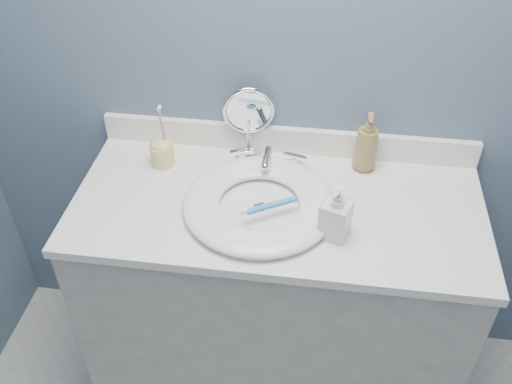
% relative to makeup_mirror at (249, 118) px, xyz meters
% --- Properties ---
extents(back_wall, '(2.20, 0.02, 2.40)m').
position_rel_makeup_mirror_xyz_m(back_wall, '(0.12, 0.04, 0.19)').
color(back_wall, slate).
rests_on(back_wall, ground).
extents(vanity_cabinet, '(1.20, 0.55, 0.85)m').
position_rel_makeup_mirror_xyz_m(vanity_cabinet, '(0.12, -0.24, -0.59)').
color(vanity_cabinet, beige).
rests_on(vanity_cabinet, ground).
extents(countertop, '(1.22, 0.57, 0.03)m').
position_rel_makeup_mirror_xyz_m(countertop, '(0.12, -0.24, -0.15)').
color(countertop, white).
rests_on(countertop, vanity_cabinet).
extents(backsplash, '(1.22, 0.02, 0.09)m').
position_rel_makeup_mirror_xyz_m(backsplash, '(0.12, 0.02, -0.09)').
color(backsplash, white).
rests_on(backsplash, countertop).
extents(basin, '(0.45, 0.45, 0.04)m').
position_rel_makeup_mirror_xyz_m(basin, '(0.07, -0.27, -0.11)').
color(basin, white).
rests_on(basin, countertop).
extents(drain, '(0.04, 0.04, 0.01)m').
position_rel_makeup_mirror_xyz_m(drain, '(0.07, -0.27, -0.13)').
color(drain, silver).
rests_on(drain, countertop).
extents(faucet, '(0.25, 0.13, 0.07)m').
position_rel_makeup_mirror_xyz_m(faucet, '(0.07, -0.07, -0.11)').
color(faucet, silver).
rests_on(faucet, countertop).
extents(makeup_mirror, '(0.16, 0.09, 0.24)m').
position_rel_makeup_mirror_xyz_m(makeup_mirror, '(0.00, 0.00, 0.00)').
color(makeup_mirror, silver).
rests_on(makeup_mirror, countertop).
extents(soap_bottle_amber, '(0.08, 0.08, 0.20)m').
position_rel_makeup_mirror_xyz_m(soap_bottle_amber, '(0.37, -0.03, -0.03)').
color(soap_bottle_amber, olive).
rests_on(soap_bottle_amber, countertop).
extents(soap_bottle_clear, '(0.10, 0.10, 0.17)m').
position_rel_makeup_mirror_xyz_m(soap_bottle_clear, '(0.29, -0.35, -0.05)').
color(soap_bottle_clear, silver).
rests_on(soap_bottle_clear, countertop).
extents(toothbrush_holder, '(0.08, 0.08, 0.22)m').
position_rel_makeup_mirror_xyz_m(toothbrush_holder, '(-0.26, -0.10, -0.08)').
color(toothbrush_holder, '#E7D673').
rests_on(toothbrush_holder, countertop).
extents(toothbrush_lying, '(0.16, 0.10, 0.02)m').
position_rel_makeup_mirror_xyz_m(toothbrush_lying, '(0.11, -0.31, -0.09)').
color(toothbrush_lying, '#3B90D2').
rests_on(toothbrush_lying, basin).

